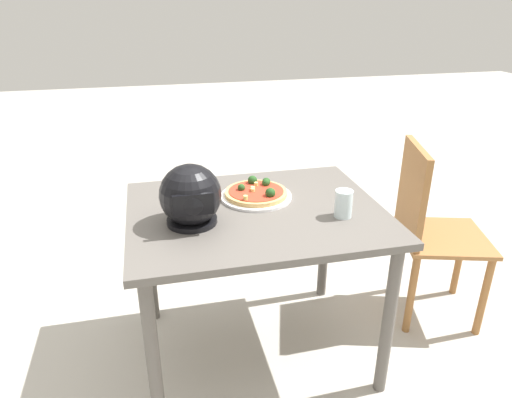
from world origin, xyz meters
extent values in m
plane|color=#B2ADA3|center=(0.00, 0.00, 0.00)|extent=(14.00, 14.00, 0.00)
cube|color=#5B5651|center=(0.00, 0.00, 0.71)|extent=(1.03, 0.82, 0.03)
cylinder|color=#5B5651|center=(-0.46, -0.35, 0.35)|extent=(0.05, 0.05, 0.70)
cylinder|color=#5B5651|center=(0.46, -0.35, 0.35)|extent=(0.05, 0.05, 0.70)
cylinder|color=#5B5651|center=(-0.46, 0.35, 0.35)|extent=(0.05, 0.05, 0.70)
cylinder|color=#5B5651|center=(0.46, 0.35, 0.35)|extent=(0.05, 0.05, 0.70)
cylinder|color=white|center=(-0.03, -0.12, 0.73)|extent=(0.31, 0.31, 0.01)
cylinder|color=tan|center=(-0.03, -0.12, 0.75)|extent=(0.27, 0.27, 0.02)
cylinder|color=red|center=(-0.03, -0.12, 0.76)|extent=(0.24, 0.24, 0.00)
sphere|color=#234C1E|center=(0.03, -0.14, 0.77)|extent=(0.03, 0.03, 0.03)
sphere|color=#234C1E|center=(-0.03, -0.21, 0.77)|extent=(0.04, 0.04, 0.04)
sphere|color=#234C1E|center=(-0.09, -0.18, 0.77)|extent=(0.04, 0.04, 0.04)
sphere|color=#234C1E|center=(-0.08, -0.17, 0.77)|extent=(0.03, 0.03, 0.03)
sphere|color=#234C1E|center=(-0.07, -0.05, 0.77)|extent=(0.04, 0.04, 0.04)
cylinder|color=#E0D172|center=(-0.01, -0.11, 0.77)|extent=(0.02, 0.02, 0.01)
cylinder|color=#E0D172|center=(-0.04, -0.17, 0.77)|extent=(0.02, 0.02, 0.02)
cylinder|color=#E0D172|center=(-0.02, -0.13, 0.77)|extent=(0.02, 0.02, 0.02)
cylinder|color=#E0D172|center=(0.04, -0.03, 0.77)|extent=(0.03, 0.03, 0.02)
sphere|color=black|center=(0.27, 0.06, 0.85)|extent=(0.23, 0.23, 0.23)
cylinder|color=black|center=(0.27, 0.06, 0.74)|extent=(0.19, 0.19, 0.02)
cube|color=black|center=(0.27, 0.16, 0.85)|extent=(0.15, 0.02, 0.08)
cylinder|color=silver|center=(-0.32, 0.14, 0.78)|extent=(0.07, 0.07, 0.11)
cube|color=#996638|center=(-0.97, -0.07, 0.44)|extent=(0.50, 0.50, 0.02)
cube|color=#996638|center=(-0.79, -0.12, 0.68)|extent=(0.14, 0.37, 0.45)
cylinder|color=#996638|center=(-1.18, -0.19, 0.21)|extent=(0.04, 0.04, 0.43)
cylinder|color=#996638|center=(-1.08, 0.14, 0.21)|extent=(0.04, 0.04, 0.43)
cylinder|color=#996638|center=(-0.85, -0.28, 0.21)|extent=(0.04, 0.04, 0.43)
cylinder|color=#996638|center=(-0.75, 0.04, 0.21)|extent=(0.04, 0.04, 0.43)
camera|label=1|loc=(0.39, 1.67, 1.54)|focal=32.60mm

